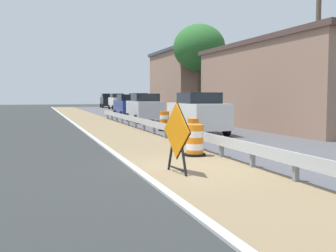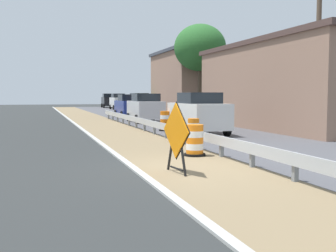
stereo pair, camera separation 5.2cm
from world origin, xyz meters
The scene contains 18 objects.
ground_plane centered at (0.00, 0.00, 0.00)m, with size 160.00×160.00×0.00m, color #2B2D2D.
median_dirt_strip centered at (0.48, 0.00, 0.00)m, with size 3.36×120.00×0.01m, color #7F6B4C.
curb_near_edge centered at (-1.30, 0.00, 0.00)m, with size 0.20×120.00×0.11m, color #ADADA8.
guardrail_median centered at (1.92, 3.82, 0.52)m, with size 0.18×42.93×0.71m.
warning_sign_diamond centered at (-0.36, -0.44, 1.04)m, with size 0.23×1.52×1.90m.
traffic_barrel_nearest centered at (1.23, 2.27, 0.48)m, with size 0.73×0.73×1.06m.
traffic_barrel_close centered at (2.85, 6.57, 0.45)m, with size 0.64×0.64×1.00m.
traffic_barrel_mid centered at (3.16, 11.77, 0.51)m, with size 0.74×0.74×1.13m.
car_lead_near_lane centered at (4.12, 26.09, 1.04)m, with size 2.06×4.31×2.09m.
car_trailing_near_lane centered at (7.23, 34.53, 1.11)m, with size 2.14×4.61×2.23m.
car_lead_far_lane centered at (4.26, 9.53, 1.09)m, with size 2.18×4.65×2.17m.
car_mid_far_lane centered at (7.17, 47.03, 1.11)m, with size 2.07×4.05×2.23m.
car_trailing_far_lane centered at (3.95, 19.37, 1.07)m, with size 2.21×4.43×2.14m.
car_distant_a centered at (7.11, 54.90, 1.12)m, with size 2.21×4.31×2.25m.
roadside_shop_near centered at (11.26, 11.49, 2.67)m, with size 6.36×14.88×5.32m.
roadside_shop_far centered at (12.77, 28.64, 3.26)m, with size 9.24×10.62×6.51m.
utility_pole_near centered at (9.15, 6.28, 4.77)m, with size 0.24×1.80×9.23m.
tree_roadside centered at (9.62, 22.51, 6.05)m, with size 4.45×4.45×8.08m.
Camera 1 is at (-3.87, -10.58, 2.06)m, focal length 44.04 mm.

